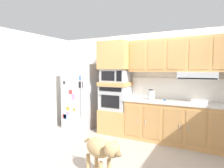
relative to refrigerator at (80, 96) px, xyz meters
name	(u,v)px	position (x,y,z in m)	size (l,w,h in m)	color
ground_plane	(142,151)	(2.03, -0.68, -0.88)	(9.60, 9.60, 0.00)	#9E9389
back_kitchen_wall	(157,84)	(2.03, 0.43, 0.37)	(6.20, 0.12, 2.50)	silver
side_panel_left	(41,83)	(-0.77, -0.68, 0.37)	(0.12, 7.10, 2.50)	silver
refrigerator	(80,96)	(0.00, 0.00, 0.00)	(0.76, 0.73, 1.76)	#ADADB2
oven_base_cabinet	(115,121)	(1.07, 0.07, -0.58)	(0.74, 0.62, 0.60)	tan
built_in_oven	(115,98)	(1.07, 0.07, 0.02)	(0.70, 0.62, 0.60)	#A8AAAF
appliance_mid_shelf	(116,84)	(1.07, 0.07, 0.37)	(0.74, 0.62, 0.10)	tan
microwave	(115,76)	(1.07, 0.07, 0.58)	(0.64, 0.54, 0.32)	#A8AAAF
appliance_upper_cabinet	(116,56)	(1.07, 0.07, 1.08)	(0.74, 0.62, 0.68)	tan
lower_cabinet_run	(197,126)	(2.98, 0.07, -0.44)	(3.08, 0.63, 0.88)	tan
countertop_slab	(198,104)	(2.98, 0.07, 0.02)	(3.12, 0.64, 0.04)	beige
backsplash_panel	(199,90)	(2.98, 0.36, 0.29)	(3.12, 0.02, 0.50)	white
upper_cabinet_with_hood	(200,56)	(2.98, 0.19, 1.02)	(3.08, 0.48, 0.88)	tan
screwdriver	(165,100)	(2.31, 0.06, 0.05)	(0.17, 0.16, 0.03)	blue
electric_kettle	(151,95)	(2.00, 0.02, 0.15)	(0.17, 0.17, 0.24)	#A8AAAF
dog	(101,150)	(1.83, -1.91, -0.43)	(0.83, 0.45, 0.67)	tan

